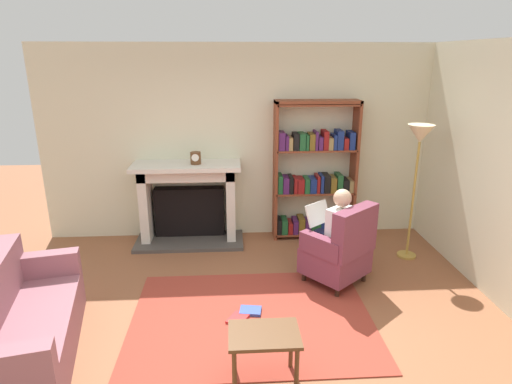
# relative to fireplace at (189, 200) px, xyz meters

# --- Properties ---
(ground) EXTENTS (14.00, 14.00, 0.00)m
(ground) POSITION_rel_fireplace_xyz_m (0.78, -2.30, -0.60)
(ground) COLOR #925839
(back_wall) EXTENTS (5.60, 0.10, 2.70)m
(back_wall) POSITION_rel_fireplace_xyz_m (0.78, 0.25, 0.75)
(back_wall) COLOR beige
(back_wall) RESTS_ON ground
(side_wall_right) EXTENTS (0.10, 5.20, 2.70)m
(side_wall_right) POSITION_rel_fireplace_xyz_m (3.43, -1.05, 0.75)
(side_wall_right) COLOR beige
(side_wall_right) RESTS_ON ground
(area_rug) EXTENTS (2.40, 1.80, 0.01)m
(area_rug) POSITION_rel_fireplace_xyz_m (0.78, -2.00, -0.59)
(area_rug) COLOR #9C382A
(area_rug) RESTS_ON ground
(fireplace) EXTENTS (1.50, 0.64, 1.14)m
(fireplace) POSITION_rel_fireplace_xyz_m (0.00, 0.00, 0.00)
(fireplace) COLOR #4C4742
(fireplace) RESTS_ON ground
(mantel_clock) EXTENTS (0.14, 0.14, 0.16)m
(mantel_clock) POSITION_rel_fireplace_xyz_m (0.13, -0.10, 0.62)
(mantel_clock) COLOR brown
(mantel_clock) RESTS_ON fireplace
(bookshelf) EXTENTS (1.16, 0.32, 1.96)m
(bookshelf) POSITION_rel_fireplace_xyz_m (1.77, 0.03, 0.33)
(bookshelf) COLOR brown
(bookshelf) RESTS_ON ground
(armchair_reading) EXTENTS (0.89, 0.89, 0.97)m
(armchair_reading) POSITION_rel_fireplace_xyz_m (1.82, -1.36, -0.18)
(armchair_reading) COLOR #331E14
(armchair_reading) RESTS_ON ground
(seated_reader) EXTENTS (0.57, 0.59, 1.14)m
(seated_reader) POSITION_rel_fireplace_xyz_m (1.75, -1.27, 0.02)
(seated_reader) COLOR white
(seated_reader) RESTS_ON ground
(sofa_floral) EXTENTS (1.06, 1.81, 0.85)m
(sofa_floral) POSITION_rel_fireplace_xyz_m (-1.22, -2.47, -0.28)
(sofa_floral) COLOR #975F6A
(sofa_floral) RESTS_ON ground
(side_table) EXTENTS (0.56, 0.39, 0.47)m
(side_table) POSITION_rel_fireplace_xyz_m (0.83, -2.89, -0.21)
(side_table) COLOR brown
(side_table) RESTS_ON ground
(scattered_books) EXTENTS (0.46, 0.65, 0.03)m
(scattered_books) POSITION_rel_fireplace_xyz_m (0.77, -2.10, -0.57)
(scattered_books) COLOR #334CA5
(scattered_books) RESTS_ON area_rug
(floor_lamp) EXTENTS (0.32, 0.32, 1.74)m
(floor_lamp) POSITION_rel_fireplace_xyz_m (2.89, -0.72, 0.87)
(floor_lamp) COLOR #B7933F
(floor_lamp) RESTS_ON ground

